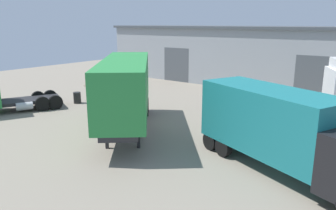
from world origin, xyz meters
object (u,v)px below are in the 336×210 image
object	(u,v)px
container_trailer_green	(126,87)
gravel_pile	(102,77)
box_truck_black	(282,128)
oil_drum	(77,98)

from	to	relation	value
container_trailer_green	gravel_pile	size ratio (longest dim) A/B	2.44
box_truck_black	oil_drum	world-z (taller)	box_truck_black
container_trailer_green	box_truck_black	size ratio (longest dim) A/B	1.06
container_trailer_green	oil_drum	size ratio (longest dim) A/B	10.39
box_truck_black	oil_drum	xyz separation A→B (m)	(-16.95, 2.50, -1.51)
container_trailer_green	oil_drum	distance (m)	8.63
oil_drum	gravel_pile	bearing A→B (deg)	123.94
container_trailer_green	gravel_pile	bearing A→B (deg)	-166.31
gravel_pile	oil_drum	xyz separation A→B (m)	(4.37, -6.50, -0.36)
container_trailer_green	box_truck_black	xyz separation A→B (m)	(9.01, 0.06, -0.70)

